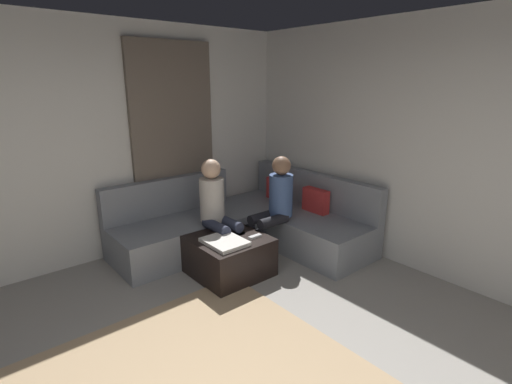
{
  "coord_description": "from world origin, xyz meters",
  "views": [
    {
      "loc": [
        1.5,
        -1.0,
        2.05
      ],
      "look_at": [
        -1.63,
        1.63,
        0.85
      ],
      "focal_mm": 26.98,
      "sensor_mm": 36.0,
      "label": 1
    }
  ],
  "objects_px": {
    "person_on_couch_side": "(217,208)",
    "coffee_mug": "(230,224)",
    "ottoman": "(229,256)",
    "game_remote": "(255,236)",
    "sectional_couch": "(248,224)",
    "person_on_couch_back": "(275,203)"
  },
  "relations": [
    {
      "from": "game_remote",
      "to": "ottoman",
      "type": "bearing_deg",
      "value": -129.29
    },
    {
      "from": "person_on_couch_side",
      "to": "sectional_couch",
      "type": "bearing_deg",
      "value": -165.45
    },
    {
      "from": "coffee_mug",
      "to": "person_on_couch_back",
      "type": "bearing_deg",
      "value": 70.78
    },
    {
      "from": "sectional_couch",
      "to": "game_remote",
      "type": "height_order",
      "value": "sectional_couch"
    },
    {
      "from": "ottoman",
      "to": "person_on_couch_side",
      "type": "height_order",
      "value": "person_on_couch_side"
    },
    {
      "from": "person_on_couch_side",
      "to": "coffee_mug",
      "type": "bearing_deg",
      "value": 134.08
    },
    {
      "from": "sectional_couch",
      "to": "coffee_mug",
      "type": "distance_m",
      "value": 0.56
    },
    {
      "from": "sectional_couch",
      "to": "coffee_mug",
      "type": "relative_size",
      "value": 26.84
    },
    {
      "from": "ottoman",
      "to": "coffee_mug",
      "type": "height_order",
      "value": "coffee_mug"
    },
    {
      "from": "game_remote",
      "to": "person_on_couch_back",
      "type": "xyz_separation_m",
      "value": [
        -0.22,
        0.48,
        0.23
      ]
    },
    {
      "from": "coffee_mug",
      "to": "person_on_couch_side",
      "type": "height_order",
      "value": "person_on_couch_side"
    },
    {
      "from": "coffee_mug",
      "to": "person_on_couch_back",
      "type": "distance_m",
      "value": 0.59
    },
    {
      "from": "coffee_mug",
      "to": "game_remote",
      "type": "bearing_deg",
      "value": 5.71
    },
    {
      "from": "sectional_couch",
      "to": "game_remote",
      "type": "xyz_separation_m",
      "value": [
        0.65,
        -0.43,
        0.15
      ]
    },
    {
      "from": "person_on_couch_side",
      "to": "ottoman",
      "type": "bearing_deg",
      "value": 75.98
    },
    {
      "from": "game_remote",
      "to": "person_on_couch_side",
      "type": "xyz_separation_m",
      "value": [
        -0.5,
        -0.14,
        0.23
      ]
    },
    {
      "from": "game_remote",
      "to": "person_on_couch_side",
      "type": "height_order",
      "value": "person_on_couch_side"
    },
    {
      "from": "sectional_couch",
      "to": "ottoman",
      "type": "relative_size",
      "value": 3.36
    },
    {
      "from": "game_remote",
      "to": "person_on_couch_side",
      "type": "distance_m",
      "value": 0.57
    },
    {
      "from": "ottoman",
      "to": "game_remote",
      "type": "bearing_deg",
      "value": 50.71
    },
    {
      "from": "person_on_couch_back",
      "to": "person_on_couch_side",
      "type": "xyz_separation_m",
      "value": [
        -0.29,
        -0.62,
        0.0
      ]
    },
    {
      "from": "ottoman",
      "to": "game_remote",
      "type": "height_order",
      "value": "game_remote"
    }
  ]
}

